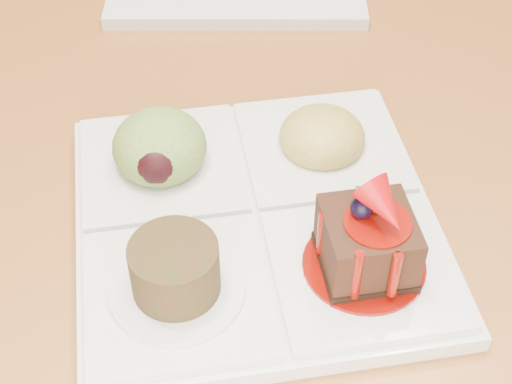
{
  "coord_description": "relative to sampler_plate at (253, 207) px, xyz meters",
  "views": [
    {
      "loc": [
        -0.06,
        -0.88,
        1.13
      ],
      "look_at": [
        -0.06,
        -0.53,
        0.79
      ],
      "focal_mm": 55.0,
      "sensor_mm": 36.0,
      "label": 1
    }
  ],
  "objects": [
    {
      "name": "ground",
      "position": [
        0.06,
        0.53,
        -0.77
      ],
      "size": [
        6.0,
        6.0,
        0.0
      ],
      "primitive_type": "plane",
      "color": "#553018"
    },
    {
      "name": "sampler_plate",
      "position": [
        0.0,
        0.0,
        0.0
      ],
      "size": [
        0.27,
        0.27,
        0.09
      ],
      "rotation": [
        0.0,
        0.0,
        0.16
      ],
      "color": "silver",
      "rests_on": "dining_table"
    }
  ]
}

